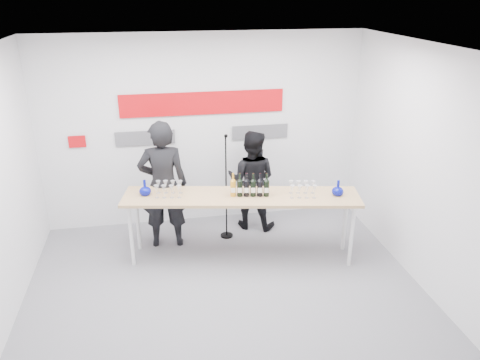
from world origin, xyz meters
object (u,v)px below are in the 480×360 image
(mic_stand, at_px, (226,207))
(presenter_left, at_px, (163,185))
(tasting_table, at_px, (241,200))
(presenter_right, at_px, (251,180))

(mic_stand, bearing_deg, presenter_left, -152.29)
(tasting_table, distance_m, presenter_right, 0.97)
(tasting_table, bearing_deg, presenter_left, 161.81)
(presenter_left, relative_size, presenter_right, 1.20)
(tasting_table, xyz_separation_m, mic_stand, (-0.11, 0.62, -0.38))
(presenter_left, distance_m, mic_stand, 1.03)
(presenter_left, distance_m, presenter_right, 1.42)
(tasting_table, relative_size, mic_stand, 1.97)
(presenter_left, bearing_deg, tasting_table, 154.24)
(tasting_table, distance_m, mic_stand, 0.74)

